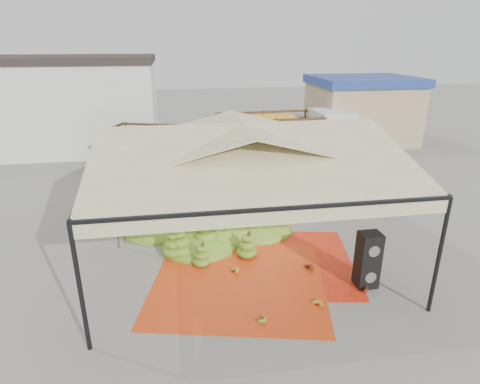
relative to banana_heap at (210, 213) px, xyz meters
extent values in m
plane|color=slate|center=(0.87, -1.31, -0.67)|extent=(90.00, 90.00, 0.00)
cylinder|color=black|center=(-3.13, -5.31, 0.83)|extent=(0.10, 0.10, 3.00)
cylinder|color=black|center=(4.87, -5.31, 0.83)|extent=(0.10, 0.10, 3.00)
cylinder|color=black|center=(-3.13, 2.69, 0.83)|extent=(0.10, 0.10, 3.00)
cylinder|color=black|center=(4.87, 2.69, 0.83)|extent=(0.10, 0.10, 3.00)
pyramid|color=beige|center=(0.87, -1.31, 2.83)|extent=(8.00, 8.00, 1.00)
cube|color=black|center=(0.87, -1.31, 2.33)|extent=(8.00, 8.00, 0.08)
cube|color=beige|center=(0.87, -1.31, 2.15)|extent=(8.00, 8.00, 0.36)
cube|color=silver|center=(-9.13, 12.69, 1.83)|extent=(14.00, 6.00, 5.00)
cube|color=black|center=(-9.13, 12.69, 4.53)|extent=(14.30, 6.30, 0.40)
cube|color=tan|center=(10.87, 11.69, 1.13)|extent=(6.00, 5.00, 3.60)
cube|color=navy|center=(10.87, 11.69, 3.18)|extent=(6.30, 5.30, 0.50)
cube|color=red|center=(0.45, -3.30, -0.66)|extent=(5.50, 5.34, 0.01)
cube|color=red|center=(2.08, -2.48, -0.66)|extent=(4.47, 4.63, 0.01)
ellipsoid|color=#5D851B|center=(0.00, 0.00, 0.00)|extent=(7.77, 7.22, 1.33)
ellipsoid|color=gold|center=(0.34, -2.87, -0.56)|extent=(0.57, 0.51, 0.22)
ellipsoid|color=gold|center=(2.18, -4.72, -0.57)|extent=(0.55, 0.52, 0.19)
ellipsoid|color=#5C1915|center=(2.48, -3.03, -0.55)|extent=(0.50, 0.41, 0.22)
ellipsoid|color=maroon|center=(3.59, -4.27, -0.56)|extent=(0.50, 0.42, 0.21)
ellipsoid|color=#457C19|center=(0.68, -5.01, -0.57)|extent=(0.52, 0.49, 0.19)
ellipsoid|color=#387C19|center=(1.66, -1.98, 1.95)|extent=(0.24, 0.24, 0.20)
ellipsoid|color=#387C19|center=(3.16, -1.98, 1.95)|extent=(0.24, 0.24, 0.20)
ellipsoid|color=#387C19|center=(4.66, -1.98, 1.95)|extent=(0.24, 0.24, 0.20)
cube|color=black|center=(3.82, -4.01, -0.28)|extent=(0.57, 0.50, 0.78)
cube|color=black|center=(3.82, -4.01, 0.50)|extent=(0.57, 0.50, 0.78)
imported|color=gray|center=(0.09, 4.48, 0.30)|extent=(0.82, 0.67, 1.93)
cube|color=#51291B|center=(-1.83, 7.36, 0.36)|extent=(5.33, 3.68, 0.12)
cube|color=silver|center=(1.22, 6.34, 0.45)|extent=(2.35, 2.59, 2.24)
cylinder|color=black|center=(-3.80, 6.99, -0.23)|extent=(0.92, 0.56, 0.88)
cylinder|color=black|center=(-3.18, 8.84, -0.23)|extent=(0.92, 0.56, 0.88)
cylinder|color=black|center=(-0.84, 6.00, -0.23)|extent=(0.92, 0.56, 0.88)
cylinder|color=black|center=(-0.22, 7.85, -0.23)|extent=(0.92, 0.56, 0.88)
cylinder|color=black|center=(0.73, 5.47, -0.23)|extent=(0.92, 0.56, 0.88)
cylinder|color=black|center=(1.35, 7.32, -0.23)|extent=(0.92, 0.56, 0.88)
ellipsoid|color=#357017|center=(-1.83, 7.36, 0.84)|extent=(4.25, 2.90, 0.68)
cube|color=#BFCF17|center=(-1.36, 7.21, 1.23)|extent=(2.47, 2.46, 0.24)
cube|color=#50331A|center=(4.09, 8.60, 0.49)|extent=(5.64, 2.80, 0.13)
cube|color=silver|center=(7.73, 8.77, 0.60)|extent=(2.10, 2.52, 2.54)
cylinder|color=black|center=(2.15, 7.40, -0.17)|extent=(1.01, 0.38, 0.99)
cylinder|color=black|center=(2.05, 9.61, -0.17)|extent=(1.01, 0.38, 0.99)
cylinder|color=black|center=(5.68, 7.57, -0.17)|extent=(1.01, 0.38, 0.99)
cylinder|color=black|center=(5.58, 9.78, -0.17)|extent=(1.01, 0.38, 0.99)
cylinder|color=black|center=(7.56, 7.66, -0.17)|extent=(1.01, 0.38, 0.99)
cylinder|color=black|center=(7.46, 9.87, -0.17)|extent=(1.01, 0.38, 0.99)
ellipsoid|color=#337017|center=(4.09, 8.60, 1.05)|extent=(4.51, 2.20, 0.77)
cube|color=orange|center=(4.64, 8.63, 1.49)|extent=(2.31, 2.31, 0.28)
camera|label=1|loc=(-1.05, -12.63, 5.58)|focal=30.00mm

